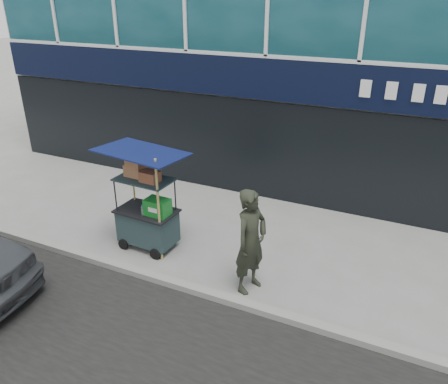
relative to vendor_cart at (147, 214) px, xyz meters
The scene contains 4 objects.
ground 1.56m from the vendor_cart, 31.44° to the right, with size 80.00×80.00×0.00m, color slate.
curb 1.64m from the vendor_cart, 38.01° to the right, with size 80.00×0.18×0.12m, color gray.
vendor_cart is the anchor object (origin of this frame).
vendor_man 2.38m from the vendor_cart, ahead, with size 0.68×0.45×1.86m, color black.
Camera 1 is at (3.41, -5.47, 4.71)m, focal length 35.00 mm.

